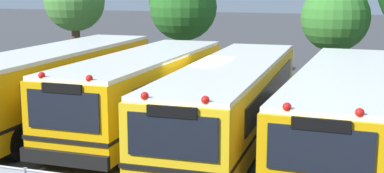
% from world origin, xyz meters
% --- Properties ---
extents(ground_plane, '(160.00, 160.00, 0.00)m').
position_xyz_m(ground_plane, '(0.00, 0.00, 0.00)').
color(ground_plane, '#424244').
extents(school_bus_0, '(2.71, 11.11, 2.80)m').
position_xyz_m(school_bus_0, '(-4.84, -0.11, 1.47)').
color(school_bus_0, '#EAA80C').
rests_on(school_bus_0, ground_plane).
extents(school_bus_1, '(2.57, 10.28, 2.68)m').
position_xyz_m(school_bus_1, '(-1.62, 0.13, 1.41)').
color(school_bus_1, '#EAA80C').
rests_on(school_bus_1, ground_plane).
extents(school_bus_2, '(2.82, 11.76, 2.59)m').
position_xyz_m(school_bus_2, '(1.54, -0.25, 1.37)').
color(school_bus_2, yellow).
rests_on(school_bus_2, ground_plane).
extents(school_bus_3, '(2.88, 11.54, 2.55)m').
position_xyz_m(school_bus_3, '(4.89, -0.26, 1.35)').
color(school_bus_3, '#EAA80C').
rests_on(school_bus_3, ground_plane).
extents(tree_0, '(3.33, 3.33, 5.67)m').
position_xyz_m(tree_0, '(-10.07, 9.87, 3.92)').
color(tree_0, '#4C3823').
rests_on(tree_0, ground_plane).
extents(tree_1, '(3.80, 3.57, 5.52)m').
position_xyz_m(tree_1, '(-4.06, 10.49, 3.84)').
color(tree_1, '#4C3823').
rests_on(tree_1, ground_plane).
extents(tree_2, '(3.21, 3.21, 4.98)m').
position_xyz_m(tree_2, '(4.03, 9.69, 3.32)').
color(tree_2, '#4C3823').
rests_on(tree_2, ground_plane).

